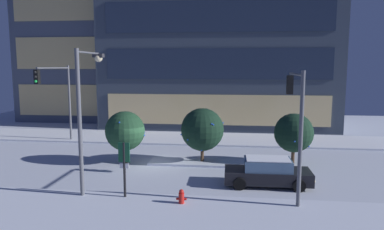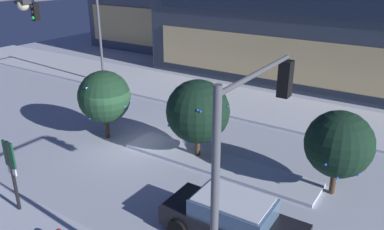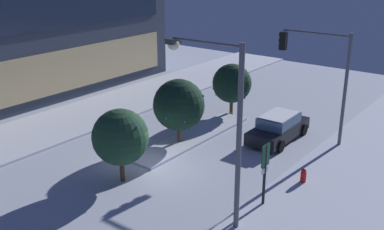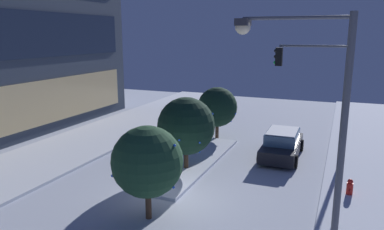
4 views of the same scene
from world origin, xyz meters
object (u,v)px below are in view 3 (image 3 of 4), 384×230
object	(u,v)px
decorated_tree_median	(179,105)
decorated_tree_left_of_median	(232,83)
car_near	(278,128)
traffic_light_corner_near_right	(318,65)
parking_info_sign	(265,167)
fire_hydrant	(303,177)
street_lamp_arched	(218,107)
decorated_tree_right_of_median	(120,137)

from	to	relation	value
decorated_tree_median	decorated_tree_left_of_median	xyz separation A→B (m)	(5.87, 0.39, -0.16)
car_near	decorated_tree_median	world-z (taller)	decorated_tree_median
traffic_light_corner_near_right	parking_info_sign	bearing A→B (deg)	99.67
traffic_light_corner_near_right	fire_hydrant	size ratio (longest dim) A/B	7.73
car_near	fire_hydrant	world-z (taller)	car_near
car_near	traffic_light_corner_near_right	distance (m)	4.04
street_lamp_arched	traffic_light_corner_near_right	bearing A→B (deg)	-89.10
car_near	decorated_tree_left_of_median	xyz separation A→B (m)	(2.00, 4.41, 1.38)
street_lamp_arched	decorated_tree_median	distance (m)	8.36
car_near	street_lamp_arched	xyz separation A→B (m)	(-9.10, -2.02, 4.02)
decorated_tree_right_of_median	fire_hydrant	bearing A→B (deg)	-55.16
car_near	decorated_tree_median	bearing A→B (deg)	133.09
traffic_light_corner_near_right	decorated_tree_left_of_median	size ratio (longest dim) A/B	1.84
car_near	traffic_light_corner_near_right	world-z (taller)	traffic_light_corner_near_right
car_near	decorated_tree_right_of_median	world-z (taller)	decorated_tree_right_of_median
parking_info_sign	traffic_light_corner_near_right	bearing A→B (deg)	-79.23
street_lamp_arched	parking_info_sign	distance (m)	3.75
traffic_light_corner_near_right	decorated_tree_right_of_median	size ratio (longest dim) A/B	1.78
street_lamp_arched	decorated_tree_right_of_median	world-z (taller)	street_lamp_arched
street_lamp_arched	decorated_tree_left_of_median	size ratio (longest dim) A/B	2.14
car_near	parking_info_sign	bearing A→B (deg)	-158.05
traffic_light_corner_near_right	fire_hydrant	distance (m)	6.78
fire_hydrant	decorated_tree_left_of_median	bearing A→B (deg)	51.88
car_near	fire_hydrant	distance (m)	5.38
street_lamp_arched	parking_info_sign	world-z (taller)	street_lamp_arched
traffic_light_corner_near_right	decorated_tree_median	world-z (taller)	traffic_light_corner_near_right
fire_hydrant	decorated_tree_right_of_median	bearing A→B (deg)	124.84
parking_info_sign	car_near	bearing A→B (deg)	-66.11
street_lamp_arched	decorated_tree_left_of_median	distance (m)	13.10
fire_hydrant	decorated_tree_median	world-z (taller)	decorated_tree_median
car_near	decorated_tree_right_of_median	distance (m)	9.58
car_near	traffic_light_corner_near_right	xyz separation A→B (m)	(1.08, -1.55, 3.57)
decorated_tree_median	decorated_tree_right_of_median	bearing A→B (deg)	-172.43
car_near	decorated_tree_median	size ratio (longest dim) A/B	1.28
traffic_light_corner_near_right	decorated_tree_left_of_median	world-z (taller)	traffic_light_corner_near_right
traffic_light_corner_near_right	decorated_tree_median	bearing A→B (deg)	41.66
street_lamp_arched	decorated_tree_left_of_median	bearing A→B (deg)	-61.65
fire_hydrant	decorated_tree_right_of_median	world-z (taller)	decorated_tree_right_of_median
traffic_light_corner_near_right	parking_info_sign	distance (m)	8.52
traffic_light_corner_near_right	street_lamp_arched	size ratio (longest dim) A/B	0.86
decorated_tree_median	parking_info_sign	bearing A→B (deg)	-113.92
car_near	fire_hydrant	xyz separation A→B (m)	(-4.14, -3.42, -0.33)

